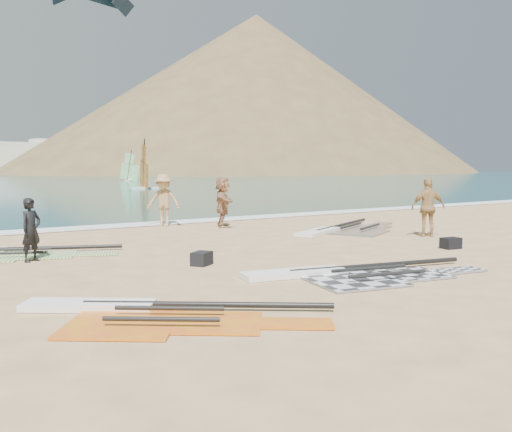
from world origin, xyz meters
TOP-DOWN VIEW (x-y plane):
  - ground at (0.00, 0.00)m, footprint 300.00×300.00m
  - surf_line at (0.00, 12.30)m, footprint 300.00×1.20m
  - headland_main at (85.00, 130.00)m, footprint 143.00×143.00m
  - headland_minor at (120.00, 140.00)m, footprint 70.00×70.00m
  - rig_grey at (-0.31, 0.30)m, footprint 5.37×2.67m
  - rig_orange at (5.23, 6.44)m, footprint 5.81×3.79m
  - rig_red at (-5.18, -0.26)m, footprint 4.27×4.02m
  - gear_bag_near at (-2.24, 3.24)m, footprint 0.61×0.58m
  - gear_bag_far at (4.82, 1.65)m, footprint 0.56×0.42m
  - person_wetsuit at (-5.42, 6.01)m, footprint 0.68×0.61m
  - beachgoer_mid at (0.62, 11.50)m, footprint 1.46×1.40m
  - beachgoer_back at (6.44, 3.78)m, footprint 1.22×0.93m
  - beachgoer_right at (2.32, 9.96)m, footprint 1.24×1.83m
  - windsurfer_centre at (12.88, 42.33)m, footprint 2.71×3.18m
  - windsurfer_right at (21.09, 66.78)m, footprint 2.16×2.21m

SIDE VIEW (x-z plane):
  - ground at x=0.00m, z-range 0.00..0.00m
  - surf_line at x=0.00m, z-range -0.02..0.02m
  - headland_main at x=85.00m, z-range -22.50..22.50m
  - headland_minor at x=120.00m, z-range -14.00..14.00m
  - rig_red at x=-5.18m, z-range -0.05..0.15m
  - rig_grey at x=-0.31m, z-range -0.05..0.15m
  - rig_orange at x=5.23m, z-range -0.05..0.15m
  - gear_bag_far at x=4.82m, z-range 0.00..0.31m
  - gear_bag_near at x=-2.24m, z-range 0.00..0.32m
  - person_wetsuit at x=-5.42m, z-range 0.00..1.55m
  - beachgoer_right at x=2.32m, z-range 0.00..1.89m
  - beachgoer_back at x=6.44m, z-range 0.00..1.92m
  - beachgoer_mid at x=0.62m, z-range 0.00..1.99m
  - windsurfer_right at x=21.09m, z-range -0.90..3.46m
  - windsurfer_centre at x=12.88m, z-range -1.03..3.76m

